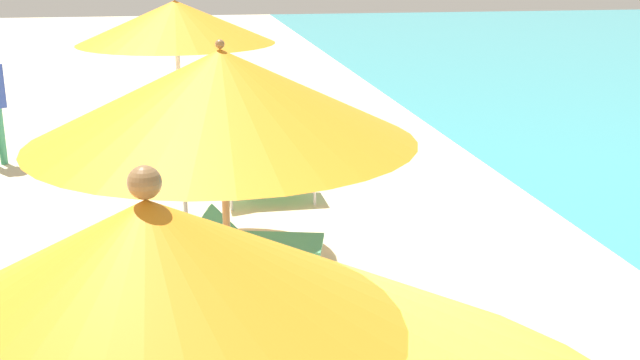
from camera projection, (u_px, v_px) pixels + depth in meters
umbrella_nearest at (157, 360)px, 1.41m from camera, size 2.30×2.30×2.80m
umbrella_second at (222, 96)px, 4.88m from camera, size 2.51×2.51×2.63m
lounger_second_shoreside at (289, 294)px, 6.71m from camera, size 1.42×0.90×0.57m
umbrella_farthest at (176, 22)px, 8.11m from camera, size 2.10×2.10×2.73m
lounger_farthest_shoreside at (267, 177)px, 10.06m from camera, size 1.33×0.70×0.59m
lounger_farthest_inland at (260, 239)px, 7.96m from camera, size 1.34×0.86×0.58m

